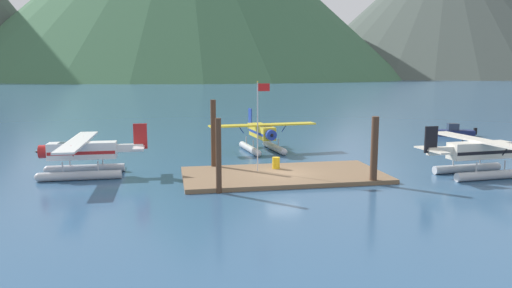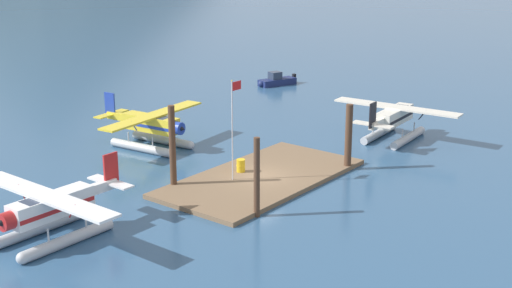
{
  "view_description": "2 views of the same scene",
  "coord_description": "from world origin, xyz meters",
  "px_view_note": "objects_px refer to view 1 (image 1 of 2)",
  "views": [
    {
      "loc": [
        -8.29,
        -32.85,
        7.72
      ],
      "look_at": [
        -1.89,
        0.82,
        2.38
      ],
      "focal_mm": 33.05,
      "sensor_mm": 36.0,
      "label": 1
    },
    {
      "loc": [
        -35.01,
        -27.09,
        15.76
      ],
      "look_at": [
        0.21,
        0.61,
        2.36
      ],
      "focal_mm": 49.13,
      "sensor_mm": 36.0,
      "label": 2
    }
  ],
  "objects_px": {
    "seaplane_yellow_bow_centre": "(262,135)",
    "seaplane_white_port_fwd": "(82,155)",
    "flagpole": "(259,116)",
    "fuel_drum": "(276,163)",
    "boat_navy_open_east": "(454,132)",
    "seaplane_cream_stbd_aft": "(479,155)"
  },
  "relations": [
    {
      "from": "flagpole",
      "to": "seaplane_cream_stbd_aft",
      "type": "relative_size",
      "value": 0.64
    },
    {
      "from": "fuel_drum",
      "to": "seaplane_white_port_fwd",
      "type": "distance_m",
      "value": 14.39
    },
    {
      "from": "seaplane_cream_stbd_aft",
      "to": "seaplane_yellow_bow_centre",
      "type": "bearing_deg",
      "value": 135.01
    },
    {
      "from": "seaplane_white_port_fwd",
      "to": "boat_navy_open_east",
      "type": "xyz_separation_m",
      "value": [
        39.97,
        14.74,
        -1.09
      ]
    },
    {
      "from": "flagpole",
      "to": "fuel_drum",
      "type": "height_order",
      "value": "flagpole"
    },
    {
      "from": "seaplane_yellow_bow_centre",
      "to": "boat_navy_open_east",
      "type": "distance_m",
      "value": 25.66
    },
    {
      "from": "seaplane_yellow_bow_centre",
      "to": "seaplane_white_port_fwd",
      "type": "relative_size",
      "value": 1.01
    },
    {
      "from": "boat_navy_open_east",
      "to": "seaplane_cream_stbd_aft",
      "type": "bearing_deg",
      "value": -119.19
    },
    {
      "from": "fuel_drum",
      "to": "boat_navy_open_east",
      "type": "height_order",
      "value": "boat_navy_open_east"
    },
    {
      "from": "fuel_drum",
      "to": "boat_navy_open_east",
      "type": "xyz_separation_m",
      "value": [
        25.67,
        16.07,
        -0.25
      ]
    },
    {
      "from": "fuel_drum",
      "to": "seaplane_cream_stbd_aft",
      "type": "bearing_deg",
      "value": -15.42
    },
    {
      "from": "flagpole",
      "to": "boat_navy_open_east",
      "type": "relative_size",
      "value": 1.42
    },
    {
      "from": "fuel_drum",
      "to": "seaplane_white_port_fwd",
      "type": "relative_size",
      "value": 0.08
    },
    {
      "from": "flagpole",
      "to": "boat_navy_open_east",
      "type": "bearing_deg",
      "value": 31.57
    },
    {
      "from": "fuel_drum",
      "to": "seaplane_yellow_bow_centre",
      "type": "bearing_deg",
      "value": 84.84
    },
    {
      "from": "fuel_drum",
      "to": "seaplane_white_port_fwd",
      "type": "xyz_separation_m",
      "value": [
        -14.3,
        1.33,
        0.84
      ]
    },
    {
      "from": "seaplane_cream_stbd_aft",
      "to": "boat_navy_open_east",
      "type": "bearing_deg",
      "value": 60.81
    },
    {
      "from": "flagpole",
      "to": "fuel_drum",
      "type": "relative_size",
      "value": 7.59
    },
    {
      "from": "seaplane_cream_stbd_aft",
      "to": "boat_navy_open_east",
      "type": "relative_size",
      "value": 2.22
    },
    {
      "from": "seaplane_yellow_bow_centre",
      "to": "boat_navy_open_east",
      "type": "bearing_deg",
      "value": 14.6
    },
    {
      "from": "fuel_drum",
      "to": "seaplane_yellow_bow_centre",
      "type": "xyz_separation_m",
      "value": [
        0.87,
        9.6,
        0.84
      ]
    },
    {
      "from": "fuel_drum",
      "to": "seaplane_cream_stbd_aft",
      "type": "relative_size",
      "value": 0.08
    }
  ]
}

